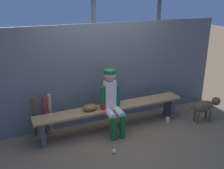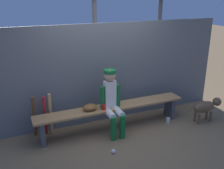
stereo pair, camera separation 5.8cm
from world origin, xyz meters
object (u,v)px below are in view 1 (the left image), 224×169
Objects in this scene: bat_wood_tan at (50,114)px; cup_on_ground at (168,120)px; player_seated at (112,100)px; bat_aluminum_red at (45,116)px; dog at (205,106)px; dugout_bench at (112,111)px; bat_wood_dark at (34,117)px; baseball_glove at (90,107)px; cup_on_bench at (104,107)px; baseball at (114,151)px.

cup_on_ground is at bearing -12.26° from bat_wood_tan.
player_seated is 1.55× the size of bat_aluminum_red.
player_seated reaches higher than bat_aluminum_red.
bat_aluminum_red is 0.95× the size of dog.
dugout_bench is at bearing -14.03° from bat_wood_tan.
bat_wood_dark is at bearing 167.42° from dog.
bat_aluminum_red is 7.29× the size of cup_on_ground.
bat_wood_dark is at bearing -178.64° from bat_aluminum_red.
bat_wood_dark is at bearing 179.81° from bat_wood_tan.
player_seated is at bearing -15.50° from baseball_glove.
bat_wood_tan is (-0.69, 0.29, -0.14)m from baseball_glove.
player_seated is at bearing -111.36° from dugout_bench.
cup_on_ground is at bearing -6.07° from cup_on_bench.
baseball_glove is (-0.41, 0.11, -0.12)m from player_seated.
bat_wood_tan is at bearing 165.97° from dugout_bench.
baseball_glove is at bearing 172.33° from cup_on_ground.
cup_on_ground is (2.33, -0.51, -0.36)m from bat_wood_tan.
bat_aluminum_red is at bearing 168.12° from cup_on_ground.
player_seated is 1.47× the size of bat_wood_dark.
cup_on_ground reaches higher than baseball.
dog is (2.25, 0.31, 0.30)m from baseball.
bat_wood_dark reaches higher than baseball_glove.
baseball is 1.60m from cup_on_ground.
baseball_glove is 2.45m from dog.
baseball is at bearing -98.60° from cup_on_bench.
bat_wood_tan is 1.02m from cup_on_bench.
dog is (3.09, -0.75, -0.08)m from bat_wood_tan.
dog is (0.75, -0.25, 0.28)m from cup_on_ground.
dugout_bench is 27.51× the size of cup_on_bench.
player_seated is 1.30m from bat_aluminum_red.
player_seated is 11.31× the size of cup_on_ground.
player_seated reaches higher than dog.
bat_aluminum_red reaches higher than dog.
player_seated reaches higher than baseball.
bat_aluminum_red reaches higher than baseball.
baseball is 0.67× the size of cup_on_bench.
player_seated reaches higher than bat_wood_dark.
bat_wood_dark reaches higher than bat_aluminum_red.
cup_on_bench reaches higher than dog.
baseball is (0.14, -0.78, -0.52)m from baseball_glove.
baseball_glove reaches higher than cup_on_ground.
dugout_bench is at bearing 68.50° from baseball.
bat_wood_dark is at bearing 136.72° from baseball.
baseball_glove reaches higher than dog.
dugout_bench is 0.31m from player_seated.
cup_on_bench is at bearing -159.91° from dugout_bench.
bat_wood_dark is at bearing 163.78° from cup_on_bench.
bat_wood_tan is 2.42m from cup_on_ground.
bat_wood_tan reaches higher than bat_aluminum_red.
bat_aluminum_red is 0.19m from bat_wood_dark.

